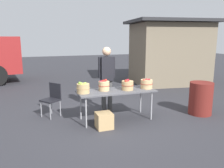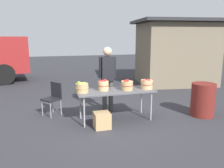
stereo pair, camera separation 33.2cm
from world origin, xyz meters
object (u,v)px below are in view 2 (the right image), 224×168
at_px(folding_chair, 53,96).
at_px(trash_barrel, 203,100).
at_px(apple_basket_green_0, 82,87).
at_px(vendor_adult, 108,74).
at_px(market_table, 115,92).
at_px(produce_crate, 102,120).
at_px(apple_basket_red_1, 127,85).
at_px(apple_basket_red_2, 147,84).
at_px(apple_basket_red_0, 103,85).

relative_size(folding_chair, trash_barrel, 1.00).
bearing_deg(apple_basket_green_0, folding_chair, 129.03).
bearing_deg(trash_barrel, vendor_adult, 154.88).
bearing_deg(market_table, produce_crate, -135.96).
bearing_deg(vendor_adult, market_table, 94.52).
height_order(apple_basket_red_1, apple_basket_red_2, apple_basket_red_1).
bearing_deg(apple_basket_red_0, trash_barrel, -9.55).
height_order(apple_basket_red_0, apple_basket_red_1, apple_basket_red_0).
height_order(market_table, folding_chair, folding_chair).
bearing_deg(apple_basket_red_0, market_table, -15.09).
height_order(apple_basket_red_2, produce_crate, apple_basket_red_2).
xyz_separation_m(apple_basket_red_1, folding_chair, (-1.75, 0.84, -0.37)).
distance_m(apple_basket_red_0, folding_chair, 1.43).
bearing_deg(market_table, apple_basket_green_0, 179.94).
height_order(apple_basket_red_2, trash_barrel, apple_basket_red_2).
relative_size(apple_basket_green_0, trash_barrel, 0.37).
distance_m(market_table, produce_crate, 0.82).
xyz_separation_m(apple_basket_red_2, trash_barrel, (1.47, -0.30, -0.44)).
xyz_separation_m(market_table, apple_basket_red_0, (-0.29, 0.08, 0.17)).
relative_size(apple_basket_red_1, vendor_adult, 0.17).
relative_size(vendor_adult, folding_chair, 2.06).
bearing_deg(apple_basket_green_0, apple_basket_red_1, -2.48).
relative_size(market_table, apple_basket_green_0, 6.01).
xyz_separation_m(apple_basket_red_0, apple_basket_red_2, (1.09, -0.13, -0.01)).
xyz_separation_m(apple_basket_red_0, trash_barrel, (2.56, -0.43, -0.45)).
height_order(market_table, apple_basket_red_2, apple_basket_red_2).
relative_size(apple_basket_green_0, folding_chair, 0.37).
relative_size(market_table, vendor_adult, 1.07).
xyz_separation_m(vendor_adult, folding_chair, (-1.46, 0.08, -0.54)).
xyz_separation_m(apple_basket_green_0, folding_chair, (-0.64, 0.80, -0.36)).
bearing_deg(apple_basket_red_1, apple_basket_red_2, -0.64).
relative_size(apple_basket_red_1, folding_chair, 0.36).
bearing_deg(produce_crate, apple_basket_red_1, 27.87).
xyz_separation_m(apple_basket_green_0, apple_basket_red_2, (1.63, -0.05, -0.00)).
height_order(vendor_adult, trash_barrel, vendor_adult).
relative_size(apple_basket_red_2, produce_crate, 0.89).
height_order(market_table, apple_basket_red_0, apple_basket_red_0).
height_order(apple_basket_green_0, folding_chair, apple_basket_green_0).
height_order(market_table, trash_barrel, trash_barrel).
relative_size(apple_basket_green_0, apple_basket_red_2, 0.99).
height_order(folding_chair, produce_crate, folding_chair).
bearing_deg(apple_basket_red_0, produce_crate, -107.60).
distance_m(vendor_adult, produce_crate, 1.51).
bearing_deg(vendor_adult, apple_basket_red_2, 140.64).
bearing_deg(apple_basket_red_2, apple_basket_red_1, 179.36).
relative_size(apple_basket_red_0, folding_chair, 0.33).
relative_size(vendor_adult, trash_barrel, 2.05).
bearing_deg(apple_basket_green_0, apple_basket_red_2, -1.89).
bearing_deg(produce_crate, vendor_adult, 68.96).
bearing_deg(folding_chair, apple_basket_red_1, 26.94).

